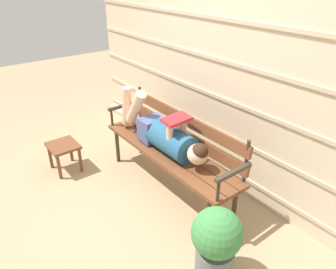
% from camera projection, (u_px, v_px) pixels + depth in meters
% --- Properties ---
extents(ground_plane, '(12.00, 12.00, 0.00)m').
position_uv_depth(ground_plane, '(163.00, 189.00, 3.36)').
color(ground_plane, tan).
extents(house_siding, '(4.34, 0.08, 2.22)m').
position_uv_depth(house_siding, '(214.00, 76.00, 3.19)').
color(house_siding, beige).
rests_on(house_siding, ground).
extents(park_bench, '(1.75, 0.43, 0.85)m').
position_uv_depth(park_bench, '(173.00, 145.00, 3.20)').
color(park_bench, brown).
rests_on(park_bench, ground).
extents(reclining_person, '(1.73, 0.27, 0.54)m').
position_uv_depth(reclining_person, '(162.00, 133.00, 3.18)').
color(reclining_person, '#23567A').
extents(footstool, '(0.35, 0.31, 0.33)m').
position_uv_depth(footstool, '(64.00, 150.00, 3.57)').
color(footstool, brown).
rests_on(footstool, ground).
extents(potted_plant, '(0.37, 0.37, 0.62)m').
position_uv_depth(potted_plant, '(216.00, 243.00, 2.26)').
color(potted_plant, slate).
rests_on(potted_plant, ground).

